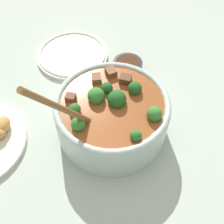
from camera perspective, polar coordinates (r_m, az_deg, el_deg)
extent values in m
plane|color=#ADBCAD|center=(0.72, 0.00, -3.53)|extent=(4.00, 4.00, 0.00)
cylinder|color=#B2C6BC|center=(0.68, 0.00, -1.07)|extent=(0.27, 0.27, 0.10)
torus|color=#B2C6BC|center=(0.64, 0.00, 1.71)|extent=(0.27, 0.27, 0.02)
cylinder|color=brown|center=(0.67, 0.00, -0.21)|extent=(0.25, 0.25, 0.07)
sphere|color=#235B23|center=(0.66, 4.66, 4.81)|extent=(0.03, 0.03, 0.03)
cylinder|color=#6B9956|center=(0.67, 4.53, 3.45)|extent=(0.01, 0.01, 0.01)
sphere|color=#2D6B28|center=(0.58, 4.87, -4.81)|extent=(0.02, 0.02, 0.02)
cylinder|color=#6B9956|center=(0.59, 4.75, -5.74)|extent=(0.01, 0.01, 0.01)
sphere|color=#387F33|center=(0.60, -6.86, -2.44)|extent=(0.03, 0.03, 0.03)
cylinder|color=#6B9956|center=(0.61, -6.66, -3.66)|extent=(0.01, 0.01, 0.01)
sphere|color=#387F33|center=(0.64, -3.23, 3.27)|extent=(0.04, 0.04, 0.04)
cylinder|color=#6B9956|center=(0.66, -3.11, 1.63)|extent=(0.01, 0.01, 0.02)
sphere|color=#235B23|center=(0.63, 0.98, 2.63)|extent=(0.04, 0.04, 0.04)
cylinder|color=#6B9956|center=(0.66, 0.94, 0.86)|extent=(0.02, 0.02, 0.02)
sphere|color=#387F33|center=(0.61, 8.60, -0.39)|extent=(0.03, 0.03, 0.03)
cylinder|color=#6B9956|center=(0.63, 8.33, -1.74)|extent=(0.01, 0.01, 0.02)
sphere|color=#235B23|center=(0.66, -0.80, 4.94)|extent=(0.03, 0.03, 0.03)
cylinder|color=#6B9956|center=(0.67, -0.78, 3.79)|extent=(0.01, 0.01, 0.01)
sphere|color=#2D6B28|center=(0.62, -7.68, 0.86)|extent=(0.03, 0.03, 0.03)
cylinder|color=#6B9956|center=(0.64, -7.49, -0.24)|extent=(0.01, 0.01, 0.01)
cube|color=brown|center=(0.65, -8.41, 2.88)|extent=(0.03, 0.03, 0.02)
cube|color=brown|center=(0.68, 2.75, 6.58)|extent=(0.03, 0.04, 0.02)
cube|color=brown|center=(0.68, -3.18, 6.71)|extent=(0.03, 0.03, 0.02)
cube|color=brown|center=(0.70, -0.22, 8.02)|extent=(0.03, 0.03, 0.02)
ellipsoid|color=brown|center=(0.62, -4.64, -1.78)|extent=(0.04, 0.03, 0.01)
cylinder|color=brown|center=(0.52, -10.29, 0.75)|extent=(0.07, 0.12, 0.20)
cylinder|color=#232833|center=(0.85, 3.14, 9.04)|extent=(0.09, 0.09, 0.04)
cylinder|color=#472819|center=(0.84, 3.18, 9.73)|extent=(0.07, 0.07, 0.01)
cylinder|color=silver|center=(0.91, -8.00, 11.39)|extent=(0.22, 0.22, 0.01)
torus|color=silver|center=(0.91, -8.04, 11.67)|extent=(0.22, 0.22, 0.01)
ellipsoid|color=#CC8E47|center=(0.75, -21.37, -2.49)|extent=(0.06, 0.05, 0.03)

